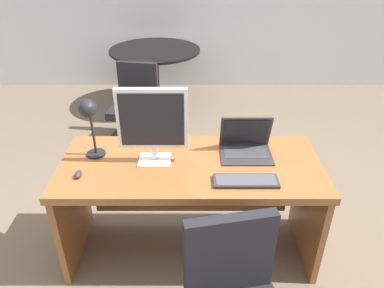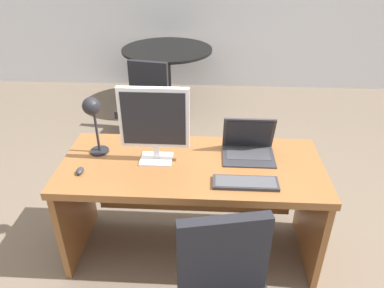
{
  "view_description": "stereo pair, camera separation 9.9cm",
  "coord_description": "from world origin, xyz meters",
  "views": [
    {
      "loc": [
        0.01,
        -1.9,
        2.0
      ],
      "look_at": [
        0.0,
        0.04,
        0.86
      ],
      "focal_mm": 34.03,
      "sensor_mm": 36.0,
      "label": 1
    },
    {
      "loc": [
        0.11,
        -1.9,
        2.0
      ],
      "look_at": [
        0.0,
        0.04,
        0.86
      ],
      "focal_mm": 34.03,
      "sensor_mm": 36.0,
      "label": 2
    }
  ],
  "objects": [
    {
      "name": "ground",
      "position": [
        0.0,
        1.5,
        0.0
      ],
      "size": [
        12.0,
        12.0,
        0.0
      ],
      "primitive_type": "plane",
      "color": "#6B5B4C"
    },
    {
      "name": "desk",
      "position": [
        0.0,
        0.04,
        0.55
      ],
      "size": [
        1.64,
        0.7,
        0.74
      ],
      "color": "brown",
      "rests_on": "ground"
    },
    {
      "name": "laptop",
      "position": [
        0.36,
        0.15,
        0.82
      ],
      "size": [
        0.33,
        0.27,
        0.25
      ],
      "color": "#2D2D33",
      "rests_on": "desk"
    },
    {
      "name": "mouse",
      "position": [
        -0.66,
        -0.14,
        0.76
      ],
      "size": [
        0.04,
        0.07,
        0.03
      ],
      "color": "#2D2D33",
      "rests_on": "desk"
    },
    {
      "name": "monitor",
      "position": [
        -0.23,
        0.03,
        1.02
      ],
      "size": [
        0.42,
        0.16,
        0.49
      ],
      "color": "silver",
      "rests_on": "desk"
    },
    {
      "name": "meeting_chair_near",
      "position": [
        -0.6,
        1.67,
        0.32
      ],
      "size": [
        0.56,
        0.56,
        0.81
      ],
      "color": "black",
      "rests_on": "ground"
    },
    {
      "name": "desk_lamp",
      "position": [
        -0.61,
        0.08,
        1.03
      ],
      "size": [
        0.12,
        0.14,
        0.4
      ],
      "color": "black",
      "rests_on": "desk"
    },
    {
      "name": "keyboard",
      "position": [
        0.32,
        -0.2,
        0.75
      ],
      "size": [
        0.38,
        0.13,
        0.02
      ],
      "color": "#2D2D33",
      "rests_on": "desk"
    },
    {
      "name": "meeting_table",
      "position": [
        -0.45,
        2.55,
        0.57
      ],
      "size": [
        1.12,
        1.12,
        0.75
      ],
      "color": "black",
      "rests_on": "ground"
    }
  ]
}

